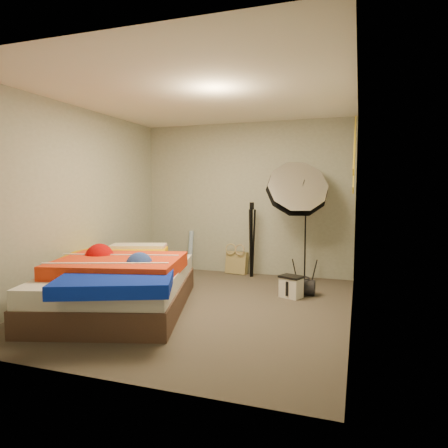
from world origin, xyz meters
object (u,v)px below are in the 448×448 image
at_px(camera_tripod, 252,234).
at_px(camera_case, 291,287).
at_px(duffel_bag, 302,287).
at_px(tote_bag, 237,263).
at_px(photo_umbrella, 297,191).
at_px(wrapping_roll, 190,251).
at_px(bed, 120,282).

bearing_deg(camera_tripod, camera_case, -51.86).
xyz_separation_m(camera_case, duffel_bag, (0.11, 0.17, -0.03)).
distance_m(tote_bag, duffel_bag, 1.59).
height_order(duffel_bag, photo_umbrella, photo_umbrella).
bearing_deg(camera_case, wrapping_roll, 171.66).
distance_m(wrapping_roll, duffel_bag, 2.31).
height_order(duffel_bag, bed, bed).
xyz_separation_m(camera_case, photo_umbrella, (-0.07, 0.84, 1.25)).
bearing_deg(photo_umbrella, wrapping_roll, 169.47).
xyz_separation_m(wrapping_roll, camera_tripod, (1.14, -0.16, 0.35)).
xyz_separation_m(tote_bag, duffel_bag, (1.22, -1.02, -0.08)).
relative_size(wrapping_roll, bed, 0.27).
bearing_deg(camera_case, camera_tripod, 151.15).
distance_m(photo_umbrella, camera_tripod, 1.03).
bearing_deg(duffel_bag, photo_umbrella, 105.27).
height_order(camera_case, photo_umbrella, photo_umbrella).
height_order(wrapping_roll, duffel_bag, wrapping_roll).
xyz_separation_m(camera_case, bed, (-1.85, -1.13, 0.19)).
relative_size(tote_bag, photo_umbrella, 0.19).
distance_m(tote_bag, photo_umbrella, 1.62).
relative_size(camera_case, bed, 0.10).
xyz_separation_m(wrapping_roll, photo_umbrella, (1.87, -0.35, 1.04)).
relative_size(duffel_bag, camera_tripod, 0.29).
height_order(camera_case, bed, bed).
distance_m(camera_case, camera_tripod, 1.42).
bearing_deg(wrapping_roll, camera_case, -31.35).
bearing_deg(tote_bag, wrapping_roll, -170.08).
relative_size(photo_umbrella, camera_tripod, 1.60).
bearing_deg(wrapping_roll, duffel_bag, -26.24).
relative_size(tote_bag, camera_case, 1.40).
relative_size(wrapping_roll, photo_umbrella, 0.36).
xyz_separation_m(duffel_bag, camera_tripod, (-0.92, 0.86, 0.58)).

